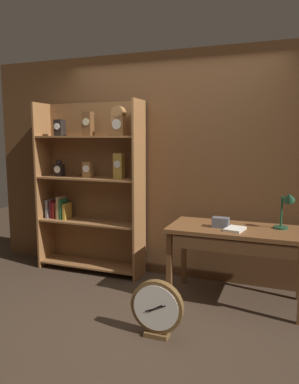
# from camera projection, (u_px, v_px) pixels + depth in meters

# --- Properties ---
(ground_plane) EXTENTS (10.00, 10.00, 0.00)m
(ground_plane) POSITION_uv_depth(u_px,v_px,m) (125.00, 326.00, 3.21)
(ground_plane) COLOR #3D2D21
(back_wood_panel) EXTENTS (4.80, 0.05, 2.60)m
(back_wood_panel) POSITION_uv_depth(u_px,v_px,m) (172.00, 167.00, 4.26)
(back_wood_panel) COLOR brown
(back_wood_panel) RESTS_ON ground
(bookshelf) EXTENTS (1.33, 0.35, 2.06)m
(bookshelf) POSITION_uv_depth(u_px,v_px,m) (90.00, 187.00, 4.46)
(bookshelf) COLOR brown
(bookshelf) RESTS_ON ground
(workbench) EXTENTS (1.31, 0.64, 0.76)m
(workbench) POSITION_uv_depth(u_px,v_px,m) (236.00, 237.00, 3.58)
(workbench) COLOR brown
(workbench) RESTS_ON ground
(desk_lamp) EXTENTS (0.19, 0.19, 0.39)m
(desk_lamp) POSITION_uv_depth(u_px,v_px,m) (286.00, 205.00, 3.48)
(desk_lamp) COLOR #1E472D
(desk_lamp) RESTS_ON workbench
(toolbox_small) EXTENTS (0.16, 0.10, 0.10)m
(toolbox_small) POSITION_uv_depth(u_px,v_px,m) (221.00, 222.00, 3.60)
(toolbox_small) COLOR #595960
(toolbox_small) RESTS_ON workbench
(open_repair_manual) EXTENTS (0.20, 0.25, 0.02)m
(open_repair_manual) POSITION_uv_depth(u_px,v_px,m) (235.00, 229.00, 3.49)
(open_repair_manual) COLOR silver
(open_repair_manual) RESTS_ON workbench
(round_clock_large) EXTENTS (0.45, 0.11, 0.49)m
(round_clock_large) POSITION_uv_depth(u_px,v_px,m) (157.00, 308.00, 3.00)
(round_clock_large) COLOR brown
(round_clock_large) RESTS_ON ground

